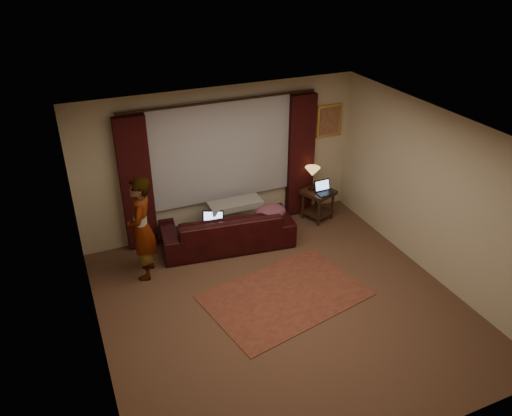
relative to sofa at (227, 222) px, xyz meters
The scene contains 20 objects.
floor 1.92m from the sofa, 85.24° to the right, with size 5.00×5.00×0.01m, color brown.
ceiling 2.85m from the sofa, 85.24° to the right, with size 5.00×5.00×0.02m, color silver.
wall_back 1.07m from the sofa, 76.41° to the left, with size 5.00×0.02×2.60m, color #BEB194.
wall_front 4.44m from the sofa, 87.97° to the right, with size 5.00×0.02×2.60m, color #BEB194.
wall_left 3.11m from the sofa, 141.59° to the right, with size 0.02×5.00×2.60m, color #BEB194.
wall_right 3.35m from the sofa, 35.01° to the right, with size 0.02×5.00×2.60m, color #BEB194.
sheer_curtain 1.21m from the sofa, 75.07° to the left, with size 2.50×0.05×1.80m, color #9F9FA7.
drape_left 1.62m from the sofa, 158.49° to the left, with size 0.50×0.14×2.30m, color black.
drape_right 1.88m from the sofa, 17.77° to the left, with size 0.50×0.14×2.30m, color black.
curtain_rod 2.01m from the sofa, 73.73° to the left, with size 0.04×0.04×3.40m, color black.
picture_frame 2.67m from the sofa, 15.14° to the left, with size 0.50×0.04×0.60m, color gold.
sofa is the anchor object (origin of this frame).
throw_blanket 0.54m from the sofa, 36.23° to the left, with size 0.92×0.37×0.11m, color gray.
clothing_pile 0.76m from the sofa, 12.72° to the right, with size 0.55×0.42×0.23m, color brown.
laptop_sofa 0.34m from the sofa, 159.07° to the right, with size 0.35×0.38×0.26m, color black, non-canonical shape.
area_rug 1.74m from the sofa, 79.87° to the right, with size 2.28×1.52×0.01m, color brown.
end_table 1.90m from the sofa, ahead, with size 0.51×0.51×0.59m, color black.
tiffany_lamp 1.84m from the sofa, ahead, with size 0.28×0.28×0.44m, color olive, non-canonical shape.
laptop_table 1.94m from the sofa, ahead, with size 0.31×0.34×0.23m, color black, non-canonical shape.
person 1.55m from the sofa, 168.17° to the right, with size 0.49×0.49×1.68m, color gray.
Camera 1 is at (-2.58, -5.05, 4.72)m, focal length 35.00 mm.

